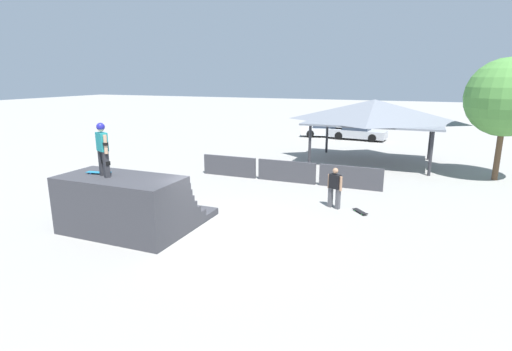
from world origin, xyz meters
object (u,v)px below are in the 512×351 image
at_px(skateboard_on_ground, 360,212).
at_px(parked_car_white, 325,130).
at_px(skater_on_deck, 102,146).
at_px(parked_car_silver, 358,132).
at_px(bystander_walking, 335,186).
at_px(skateboard_on_deck, 99,172).
at_px(tree_beside_pavilion, 506,98).

distance_m(skateboard_on_ground, parked_car_white, 20.00).
height_order(skater_on_deck, skateboard_on_ground, skater_on_deck).
xyz_separation_m(skater_on_deck, parked_car_white, (1.75, 24.29, -2.32)).
bearing_deg(parked_car_silver, bystander_walking, -77.74).
height_order(skater_on_deck, skateboard_on_deck, skater_on_deck).
bearing_deg(skateboard_on_deck, skater_on_deck, -32.39).
bearing_deg(parked_car_white, parked_car_silver, -22.40).
height_order(skateboard_on_deck, bystander_walking, skateboard_on_deck).
relative_size(bystander_walking, tree_beside_pavilion, 0.27).
height_order(skateboard_on_deck, skateboard_on_ground, skateboard_on_deck).
bearing_deg(tree_beside_pavilion, skateboard_on_ground, -125.42).
relative_size(skateboard_on_deck, tree_beside_pavilion, 0.15).
bearing_deg(skateboard_on_deck, skateboard_on_ground, 22.60).
distance_m(skater_on_deck, skateboard_on_deck, 1.03).
height_order(bystander_walking, tree_beside_pavilion, tree_beside_pavilion).
height_order(skater_on_deck, parked_car_silver, skater_on_deck).
bearing_deg(skateboard_on_deck, parked_car_silver, 68.43).
xyz_separation_m(skateboard_on_deck, tree_beside_pavilion, (13.39, 12.73, 2.10)).
bearing_deg(skater_on_deck, parked_car_white, 111.63).
height_order(skater_on_deck, bystander_walking, skater_on_deck).
distance_m(bystander_walking, parked_car_white, 19.49).
xyz_separation_m(skateboard_on_ground, tree_beside_pavilion, (5.51, 7.75, 4.02)).
relative_size(skater_on_deck, bystander_walking, 1.07).
bearing_deg(skateboard_on_ground, parked_car_white, 155.85).
xyz_separation_m(skateboard_on_deck, parked_car_white, (2.14, 24.13, -1.38)).
bearing_deg(skateboard_on_ground, bystander_walking, -143.02).
distance_m(skater_on_deck, bystander_walking, 8.61).
bearing_deg(parked_car_white, skateboard_on_deck, -105.42).
height_order(tree_beside_pavilion, parked_car_white, tree_beside_pavilion).
distance_m(tree_beside_pavilion, parked_car_white, 16.39).
bearing_deg(skater_on_deck, bystander_walking, 65.70).
xyz_separation_m(tree_beside_pavilion, parked_car_silver, (-8.44, 10.80, -3.48)).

